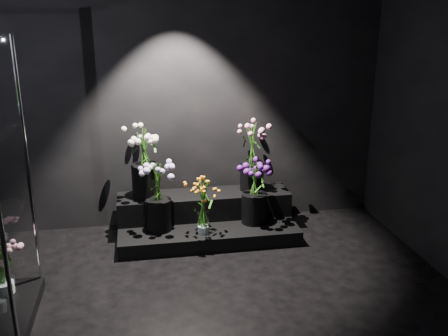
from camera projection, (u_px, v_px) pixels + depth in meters
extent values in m
plane|color=black|center=(228.00, 327.00, 3.68)|extent=(4.00, 4.00, 0.00)
plane|color=black|center=(193.00, 94.00, 5.13)|extent=(4.00, 0.00, 4.00)
plane|color=black|center=(360.00, 325.00, 1.38)|extent=(4.00, 0.00, 4.00)
cube|color=black|center=(207.00, 229.00, 5.12)|extent=(1.79, 0.80, 0.15)
cube|color=black|center=(204.00, 204.00, 5.25)|extent=(1.79, 0.40, 0.25)
cylinder|color=white|center=(203.00, 223.00, 4.84)|extent=(0.12, 0.12, 0.21)
cylinder|color=black|center=(159.00, 215.00, 4.89)|extent=(0.24, 0.24, 0.32)
cylinder|color=black|center=(254.00, 208.00, 5.07)|extent=(0.25, 0.25, 0.31)
cylinder|color=black|center=(146.00, 181.00, 5.07)|extent=(0.28, 0.28, 0.34)
cylinder|color=black|center=(252.00, 176.00, 5.28)|extent=(0.25, 0.25, 0.30)
cylinder|color=white|center=(3.00, 278.00, 3.90)|extent=(0.16, 0.16, 0.26)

